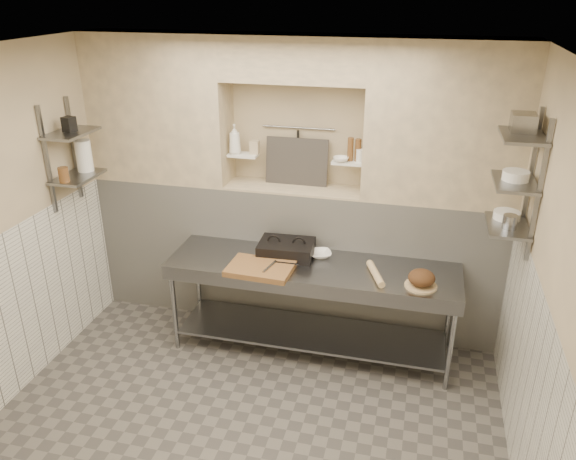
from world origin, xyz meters
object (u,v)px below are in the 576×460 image
(bowl_alcove, at_px, (341,159))
(mixing_bowl, at_px, (320,254))
(rolling_pin, at_px, (376,274))
(prep_table, at_px, (312,291))
(jug_left, at_px, (84,156))
(bread_loaf, at_px, (422,278))
(panini_press, at_px, (286,249))
(cutting_board, at_px, (260,269))
(bottle_soap, at_px, (235,139))

(bowl_alcove, bearing_deg, mixing_bowl, -107.67)
(mixing_bowl, height_order, rolling_pin, rolling_pin)
(prep_table, bearing_deg, jug_left, 179.86)
(mixing_bowl, bearing_deg, rolling_pin, -26.44)
(prep_table, relative_size, jug_left, 9.06)
(jug_left, bearing_deg, bowl_alcove, 12.86)
(prep_table, distance_m, bowl_alcove, 1.22)
(prep_table, bearing_deg, bread_loaf, -9.21)
(mixing_bowl, xyz_separation_m, bread_loaf, (0.91, -0.34, 0.06))
(panini_press, height_order, bread_loaf, bread_loaf)
(cutting_board, distance_m, bottle_soap, 1.27)
(bread_loaf, height_order, bowl_alcove, bowl_alcove)
(jug_left, bearing_deg, rolling_pin, -1.74)
(panini_press, xyz_separation_m, cutting_board, (-0.15, -0.35, -0.04))
(mixing_bowl, height_order, bread_loaf, bread_loaf)
(rolling_pin, xyz_separation_m, bottle_soap, (-1.44, 0.61, 0.92))
(bread_loaf, xyz_separation_m, bottle_soap, (-1.82, 0.69, 0.87))
(panini_press, xyz_separation_m, mixing_bowl, (0.30, 0.05, -0.04))
(cutting_board, bearing_deg, jug_left, 172.77)
(rolling_pin, distance_m, bread_loaf, 0.39)
(cutting_board, height_order, rolling_pin, rolling_pin)
(rolling_pin, bearing_deg, bowl_alcove, 125.16)
(bowl_alcove, bearing_deg, bottle_soap, 179.58)
(panini_press, distance_m, jug_left, 2.03)
(mixing_bowl, bearing_deg, jug_left, -175.20)
(bottle_soap, bearing_deg, rolling_pin, -23.05)
(cutting_board, relative_size, jug_left, 1.94)
(cutting_board, distance_m, bowl_alcove, 1.23)
(mixing_bowl, distance_m, bread_loaf, 0.98)
(prep_table, height_order, bottle_soap, bottle_soap)
(cutting_board, xyz_separation_m, rolling_pin, (0.98, 0.14, 0.01))
(cutting_board, relative_size, bowl_alcove, 3.95)
(rolling_pin, height_order, bowl_alcove, bowl_alcove)
(panini_press, relative_size, bread_loaf, 2.31)
(panini_press, relative_size, mixing_bowl, 2.49)
(bowl_alcove, bearing_deg, bread_loaf, -40.17)
(mixing_bowl, height_order, jug_left, jug_left)
(panini_press, distance_m, mixing_bowl, 0.31)
(cutting_board, bearing_deg, mixing_bowl, 41.66)
(rolling_pin, bearing_deg, bread_loaf, -11.42)
(mixing_bowl, relative_size, rolling_pin, 0.51)
(rolling_pin, xyz_separation_m, jug_left, (-2.71, 0.08, 0.83))
(mixing_bowl, xyz_separation_m, jug_left, (-2.17, -0.18, 0.83))
(mixing_bowl, bearing_deg, bread_loaf, -20.51)
(cutting_board, bearing_deg, bowl_alcove, 52.93)
(prep_table, distance_m, bottle_soap, 1.58)
(prep_table, xyz_separation_m, bowl_alcove, (0.14, 0.53, 1.09))
(panini_press, height_order, bottle_soap, bottle_soap)
(prep_table, xyz_separation_m, panini_press, (-0.27, 0.14, 0.33))
(bread_loaf, xyz_separation_m, bowl_alcove, (-0.81, 0.68, 0.75))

